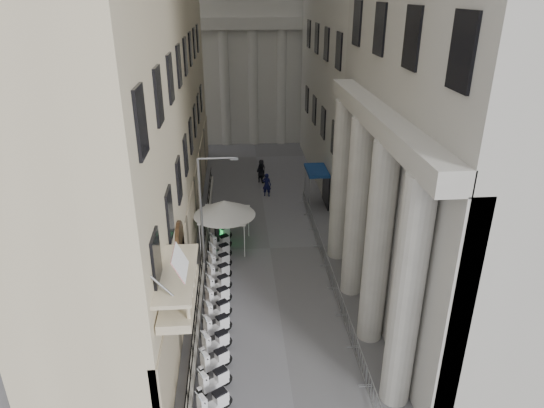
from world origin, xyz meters
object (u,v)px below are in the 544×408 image
Objects in this scene: street_lamp at (205,206)px; info_kiosk at (216,232)px; pedestrian_a at (267,185)px; security_tent at (222,207)px; pedestrian_b at (261,173)px.

info_kiosk is at bearing 82.23° from street_lamp.
street_lamp is 3.60× the size of pedestrian_a.
security_tent is 3.43m from street_lamp.
info_kiosk is (0.39, 3.08, -3.29)m from street_lamp.
street_lamp is 4.00× the size of pedestrian_b.
security_tent is 11.88m from pedestrian_b.
pedestrian_a is at bearing 67.98° from street_lamp.
street_lamp reaches higher than security_tent.
info_kiosk is at bearing 169.14° from security_tent.
pedestrian_a is (3.96, 8.00, 0.08)m from info_kiosk.
street_lamp reaches higher than pedestrian_a.
info_kiosk is at bearing 81.01° from pedestrian_a.
security_tent is at bearing 114.55° from pedestrian_b.
info_kiosk is 0.91× the size of pedestrian_a.
security_tent is at bearing -30.54° from info_kiosk.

